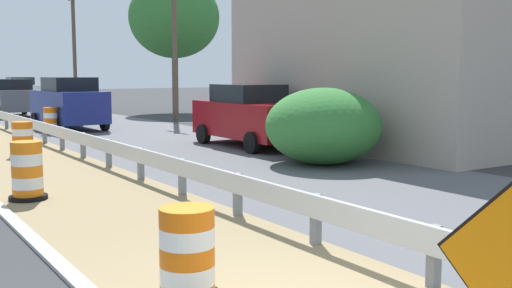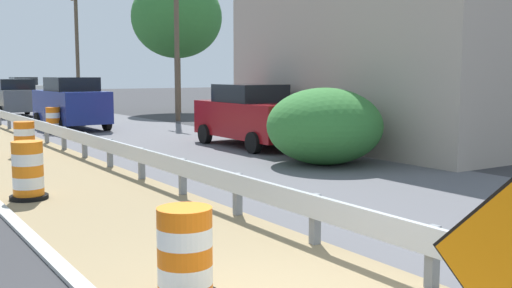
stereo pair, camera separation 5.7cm
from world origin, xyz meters
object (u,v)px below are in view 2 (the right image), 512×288
car_lead_near_lane (71,103)px  car_lead_far_lane (14,98)px  traffic_barrel_nearest (185,260)px  car_trailing_near_lane (24,91)px  traffic_barrel_far (53,122)px  car_mid_far_lane (252,115)px  traffic_barrel_mid (25,141)px  utility_pole_far (77,48)px  utility_pole_mid (177,31)px  traffic_barrel_close (28,173)px

car_lead_near_lane → car_lead_far_lane: bearing=0.4°
traffic_barrel_nearest → car_lead_far_lane: (4.23, 29.06, 0.56)m
car_lead_near_lane → car_trailing_near_lane: car_lead_near_lane is taller
traffic_barrel_far → car_lead_near_lane: car_lead_near_lane is taller
traffic_barrel_far → car_lead_far_lane: 10.81m
car_mid_far_lane → car_lead_far_lane: bearing=-168.9°
traffic_barrel_mid → car_trailing_near_lane: size_ratio=0.21×
traffic_barrel_mid → car_lead_far_lane: 16.95m
traffic_barrel_far → utility_pole_far: 17.70m
traffic_barrel_far → utility_pole_mid: 8.38m
traffic_barrel_far → utility_pole_mid: utility_pole_mid is taller
utility_pole_far → car_mid_far_lane: bearing=-93.9°
traffic_barrel_far → car_trailing_near_lane: (3.79, 22.32, 0.55)m
traffic_barrel_far → utility_pole_mid: (6.77, 3.07, 3.88)m
traffic_barrel_close → car_lead_near_lane: bearing=70.7°
car_mid_far_lane → traffic_barrel_mid: bearing=-103.6°
traffic_barrel_mid → car_trailing_near_lane: 28.87m
traffic_barrel_mid → utility_pole_far: (8.26, 22.19, 3.52)m
car_mid_far_lane → traffic_barrel_far: bearing=-150.0°
traffic_barrel_close → utility_pole_mid: bearing=55.7°
car_lead_far_lane → traffic_barrel_nearest: bearing=170.9°
car_trailing_near_lane → traffic_barrel_nearest: bearing=-9.3°
traffic_barrel_close → utility_pole_mid: 18.81m
traffic_barrel_nearest → car_trailing_near_lane: 41.26m
car_mid_far_lane → utility_pole_far: 24.07m
traffic_barrel_close → traffic_barrel_mid: size_ratio=1.12×
car_lead_near_lane → utility_pole_far: (4.76, 14.72, 2.88)m
traffic_barrel_mid → traffic_barrel_close: bearing=-101.7°
traffic_barrel_far → car_lead_near_lane: (1.17, 1.58, 0.62)m
car_lead_near_lane → utility_pole_mid: (5.60, 1.48, 3.26)m
traffic_barrel_close → car_lead_near_lane: 14.54m
utility_pole_far → utility_pole_mid: bearing=-86.4°
traffic_barrel_nearest → car_lead_far_lane: 29.37m
car_trailing_near_lane → car_lead_far_lane: size_ratio=1.10×
traffic_barrel_mid → car_trailing_near_lane: bearing=77.8°
traffic_barrel_close → car_mid_far_lane: 9.17m
traffic_barrel_mid → car_lead_near_lane: car_lead_near_lane is taller
traffic_barrel_mid → car_lead_near_lane: size_ratio=0.21×
traffic_barrel_mid → utility_pole_far: size_ratio=0.13×
traffic_barrel_mid → car_lead_near_lane: bearing=64.9°
utility_pole_far → car_lead_far_lane: bearing=-133.0°
car_mid_far_lane → traffic_barrel_close: bearing=-59.5°
car_lead_near_lane → traffic_barrel_nearest: bearing=164.9°
car_lead_near_lane → utility_pole_mid: 6.65m
traffic_barrel_far → car_lead_far_lane: (0.78, 10.77, 0.54)m
traffic_barrel_mid → utility_pole_mid: size_ratio=0.12×
car_trailing_near_lane → traffic_barrel_close: bearing=-11.3°
car_trailing_near_lane → car_mid_far_lane: 29.85m
utility_pole_mid → utility_pole_far: size_ratio=1.10×
traffic_barrel_mid → car_lead_near_lane: (3.50, 7.47, 0.64)m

